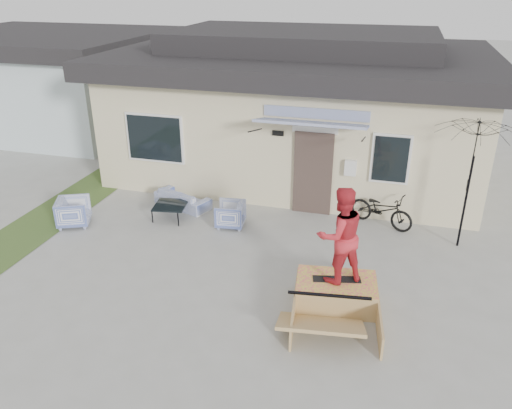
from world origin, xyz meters
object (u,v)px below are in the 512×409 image
(loveseat, at_px, (183,195))
(armchair_right, at_px, (230,213))
(skate_ramp, at_px, (336,292))
(bicycle, at_px, (382,206))
(skateboard, at_px, (337,279))
(coffee_table, at_px, (171,211))
(skater, at_px, (340,234))
(patio_umbrella, at_px, (471,172))
(armchair_left, at_px, (73,211))

(loveseat, bearing_deg, armchair_right, 175.82)
(skate_ramp, bearing_deg, bicycle, 72.50)
(armchair_right, distance_m, skateboard, 3.74)
(armchair_right, xyz_separation_m, skateboard, (2.84, -2.43, 0.17))
(coffee_table, relative_size, skater, 0.42)
(skateboard, bearing_deg, skate_ramp, -95.41)
(coffee_table, bearing_deg, loveseat, 90.58)
(coffee_table, xyz_separation_m, skater, (4.38, -2.41, 1.24))
(patio_umbrella, height_order, skate_ramp, patio_umbrella)
(bicycle, bearing_deg, skater, -166.78)
(armchair_left, relative_size, coffee_table, 0.97)
(skater, bearing_deg, loveseat, -69.86)
(armchair_right, distance_m, skater, 3.89)
(loveseat, bearing_deg, patio_umbrella, -160.98)
(coffee_table, xyz_separation_m, skateboard, (4.38, -2.41, 0.32))
(armchair_right, distance_m, coffee_table, 1.54)
(patio_umbrella, xyz_separation_m, skater, (-2.34, -2.88, -0.32))
(loveseat, distance_m, patio_umbrella, 6.88)
(armchair_right, distance_m, patio_umbrella, 5.39)
(skateboard, bearing_deg, patio_umbrella, 37.93)
(armchair_right, height_order, bicycle, bicycle)
(skate_ramp, bearing_deg, patio_umbrella, 43.87)
(coffee_table, xyz_separation_m, bicycle, (4.99, 1.02, 0.32))
(bicycle, height_order, skate_ramp, bicycle)
(patio_umbrella, relative_size, skateboard, 2.56)
(armchair_right, bearing_deg, skate_ramp, 41.97)
(loveseat, bearing_deg, bicycle, -155.41)
(armchair_right, bearing_deg, patio_umbrella, 87.89)
(skate_ramp, xyz_separation_m, skateboard, (-0.01, 0.05, 0.27))
(skater, bearing_deg, skateboard, 180.00)
(patio_umbrella, bearing_deg, coffee_table, -176.05)
(coffee_table, xyz_separation_m, skate_ramp, (4.38, -2.46, 0.05))
(armchair_right, relative_size, bicycle, 0.42)
(skate_ramp, distance_m, skater, 1.19)
(coffee_table, distance_m, skateboard, 5.01)
(loveseat, relative_size, bicycle, 0.97)
(coffee_table, height_order, bicycle, bicycle)
(loveseat, distance_m, armchair_left, 2.69)
(skate_ramp, bearing_deg, skater, 90.00)
(coffee_table, height_order, skateboard, skateboard)
(skate_ramp, bearing_deg, coffee_table, 143.13)
(skateboard, bearing_deg, loveseat, 131.18)
(skate_ramp, bearing_deg, armchair_left, 159.20)
(skater, bearing_deg, armchair_right, -74.49)
(armchair_left, height_order, coffee_table, armchair_left)
(loveseat, bearing_deg, skater, 165.66)
(skateboard, bearing_deg, armchair_left, 154.18)
(armchair_left, distance_m, skate_ramp, 6.65)
(coffee_table, relative_size, skate_ramp, 0.40)
(bicycle, xyz_separation_m, skater, (-0.62, -3.44, 0.92))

